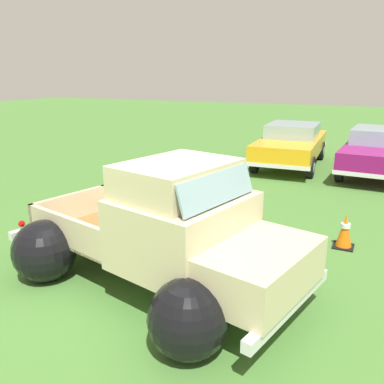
{
  "coord_description": "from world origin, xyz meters",
  "views": [
    {
      "loc": [
        2.91,
        -4.63,
        3.0
      ],
      "look_at": [
        0.0,
        1.42,
        1.04
      ],
      "focal_mm": 37.25,
      "sensor_mm": 36.0,
      "label": 1
    }
  ],
  "objects_px": {
    "show_car_0": "(291,143)",
    "lane_cone_0": "(345,231)",
    "show_car_1": "(378,149)",
    "vintage_pickup_truck": "(170,241)"
  },
  "relations": [
    {
      "from": "show_car_0",
      "to": "lane_cone_0",
      "type": "distance_m",
      "value": 6.94
    },
    {
      "from": "vintage_pickup_truck",
      "to": "lane_cone_0",
      "type": "bearing_deg",
      "value": 64.37
    },
    {
      "from": "show_car_1",
      "to": "vintage_pickup_truck",
      "type": "bearing_deg",
      "value": -12.12
    },
    {
      "from": "vintage_pickup_truck",
      "to": "show_car_1",
      "type": "distance_m",
      "value": 9.39
    },
    {
      "from": "show_car_1",
      "to": "lane_cone_0",
      "type": "height_order",
      "value": "show_car_1"
    },
    {
      "from": "show_car_1",
      "to": "lane_cone_0",
      "type": "distance_m",
      "value": 6.43
    },
    {
      "from": "lane_cone_0",
      "to": "show_car_0",
      "type": "bearing_deg",
      "value": 110.26
    },
    {
      "from": "vintage_pickup_truck",
      "to": "show_car_1",
      "type": "xyz_separation_m",
      "value": [
        2.44,
        9.07,
        0.03
      ]
    },
    {
      "from": "show_car_0",
      "to": "show_car_1",
      "type": "distance_m",
      "value": 2.71
    },
    {
      "from": "show_car_1",
      "to": "lane_cone_0",
      "type": "bearing_deg",
      "value": 0.11
    }
  ]
}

